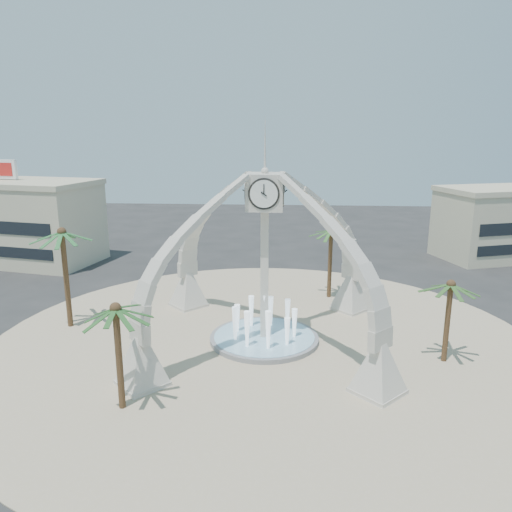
# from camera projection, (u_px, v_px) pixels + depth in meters

# --- Properties ---
(ground) EXTENTS (140.00, 140.00, 0.00)m
(ground) POSITION_uv_depth(u_px,v_px,m) (264.00, 341.00, 36.83)
(ground) COLOR #282828
(ground) RESTS_ON ground
(plaza) EXTENTS (40.00, 40.00, 0.06)m
(plaza) POSITION_uv_depth(u_px,v_px,m) (264.00, 341.00, 36.82)
(plaza) COLOR tan
(plaza) RESTS_ON ground
(clock_tower) EXTENTS (17.94, 17.94, 16.30)m
(clock_tower) POSITION_uv_depth(u_px,v_px,m) (265.00, 256.00, 35.24)
(clock_tower) COLOR beige
(clock_tower) RESTS_ON ground
(fountain) EXTENTS (8.00, 8.00, 3.62)m
(fountain) POSITION_uv_depth(u_px,v_px,m) (264.00, 338.00, 36.76)
(fountain) COLOR gray
(fountain) RESTS_ON ground
(building_nw) EXTENTS (23.75, 13.73, 11.90)m
(building_nw) POSITION_uv_depth(u_px,v_px,m) (5.00, 220.00, 59.04)
(building_nw) COLOR #BFB595
(building_nw) RESTS_ON ground
(palm_east) EXTENTS (4.32, 4.32, 6.16)m
(palm_east) POSITION_uv_depth(u_px,v_px,m) (451.00, 285.00, 32.32)
(palm_east) COLOR brown
(palm_east) RESTS_ON ground
(palm_west) EXTENTS (4.93, 4.93, 8.48)m
(palm_west) POSITION_uv_depth(u_px,v_px,m) (62.00, 234.00, 37.77)
(palm_west) COLOR brown
(palm_west) RESTS_ON ground
(palm_north) EXTENTS (4.51, 4.51, 7.12)m
(palm_north) POSITION_uv_depth(u_px,v_px,m) (331.00, 231.00, 45.02)
(palm_north) COLOR brown
(palm_north) RESTS_ON ground
(palm_south) EXTENTS (4.64, 4.64, 6.68)m
(palm_south) POSITION_uv_depth(u_px,v_px,m) (116.00, 310.00, 26.52)
(palm_south) COLOR brown
(palm_south) RESTS_ON ground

